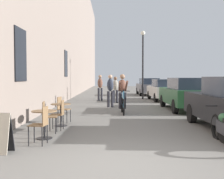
{
  "coord_description": "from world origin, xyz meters",
  "views": [
    {
      "loc": [
        -0.31,
        -4.68,
        1.57
      ],
      "look_at": [
        -0.19,
        10.92,
        0.87
      ],
      "focal_mm": 43.59,
      "sensor_mm": 36.0,
      "label": 1
    }
  ],
  "objects_px": {
    "cyclist_on_bicycle": "(123,95)",
    "street_lamp": "(143,56)",
    "cafe_chair_mid_toward_street": "(62,108)",
    "parked_car_third": "(164,90)",
    "pedestrian_mid": "(115,88)",
    "cafe_chair_near_toward_street": "(48,115)",
    "cafe_chair_near_toward_wall": "(41,123)",
    "parked_car_second": "(186,93)",
    "cafe_table_near": "(44,118)",
    "cafe_table_mid": "(61,110)",
    "cafe_chair_mid_toward_wall": "(59,113)",
    "pedestrian_far": "(100,86)",
    "pedestrian_near": "(110,89)",
    "parked_car_fourth": "(148,86)"
  },
  "relations": [
    {
      "from": "cyclist_on_bicycle",
      "to": "street_lamp",
      "type": "relative_size",
      "value": 0.36
    },
    {
      "from": "cafe_chair_mid_toward_street",
      "to": "parked_car_third",
      "type": "relative_size",
      "value": 0.22
    },
    {
      "from": "pedestrian_mid",
      "to": "parked_car_third",
      "type": "bearing_deg",
      "value": 26.94
    },
    {
      "from": "cafe_chair_near_toward_street",
      "to": "parked_car_third",
      "type": "height_order",
      "value": "parked_car_third"
    },
    {
      "from": "cafe_chair_near_toward_street",
      "to": "cafe_chair_near_toward_wall",
      "type": "height_order",
      "value": "same"
    },
    {
      "from": "cafe_chair_near_toward_wall",
      "to": "parked_car_second",
      "type": "distance_m",
      "value": 8.5
    },
    {
      "from": "cafe_chair_near_toward_wall",
      "to": "pedestrian_mid",
      "type": "xyz_separation_m",
      "value": [
        1.94,
        10.28,
        0.39
      ]
    },
    {
      "from": "cafe_table_near",
      "to": "cafe_table_mid",
      "type": "xyz_separation_m",
      "value": [
        0.09,
        1.82,
        0.0
      ]
    },
    {
      "from": "cafe_chair_near_toward_street",
      "to": "parked_car_second",
      "type": "height_order",
      "value": "parked_car_second"
    },
    {
      "from": "cafe_table_mid",
      "to": "pedestrian_mid",
      "type": "distance_m",
      "value": 8.08
    },
    {
      "from": "cafe_chair_mid_toward_wall",
      "to": "parked_car_second",
      "type": "relative_size",
      "value": 0.2
    },
    {
      "from": "pedestrian_mid",
      "to": "cafe_chair_near_toward_wall",
      "type": "bearing_deg",
      "value": -100.68
    },
    {
      "from": "pedestrian_mid",
      "to": "parked_car_second",
      "type": "distance_m",
      "value": 4.9
    },
    {
      "from": "parked_car_third",
      "to": "cyclist_on_bicycle",
      "type": "bearing_deg",
      "value": -115.59
    },
    {
      "from": "cafe_chair_near_toward_wall",
      "to": "cafe_chair_mid_toward_wall",
      "type": "xyz_separation_m",
      "value": [
        0.09,
        1.74,
        0.0
      ]
    },
    {
      "from": "pedestrian_mid",
      "to": "parked_car_third",
      "type": "relative_size",
      "value": 0.4
    },
    {
      "from": "cafe_table_near",
      "to": "cafe_table_mid",
      "type": "relative_size",
      "value": 1.0
    },
    {
      "from": "pedestrian_far",
      "to": "street_lamp",
      "type": "xyz_separation_m",
      "value": [
        3.04,
        1.3,
        2.13
      ]
    },
    {
      "from": "cafe_table_near",
      "to": "parked_car_third",
      "type": "bearing_deg",
      "value": 64.87
    },
    {
      "from": "parked_car_second",
      "to": "parked_car_third",
      "type": "relative_size",
      "value": 1.07
    },
    {
      "from": "pedestrian_near",
      "to": "cafe_chair_near_toward_street",
      "type": "bearing_deg",
      "value": -104.88
    },
    {
      "from": "cafe_chair_mid_toward_wall",
      "to": "pedestrian_near",
      "type": "bearing_deg",
      "value": 76.26
    },
    {
      "from": "pedestrian_near",
      "to": "cafe_chair_near_toward_wall",
      "type": "bearing_deg",
      "value": -101.48
    },
    {
      "from": "parked_car_second",
      "to": "pedestrian_far",
      "type": "bearing_deg",
      "value": 128.89
    },
    {
      "from": "cafe_table_near",
      "to": "cafe_chair_near_toward_wall",
      "type": "xyz_separation_m",
      "value": [
        0.08,
        -0.62,
        -0.0
      ]
    },
    {
      "from": "cafe_chair_near_toward_street",
      "to": "pedestrian_mid",
      "type": "distance_m",
      "value": 9.21
    },
    {
      "from": "pedestrian_mid",
      "to": "street_lamp",
      "type": "distance_m",
      "value": 4.27
    },
    {
      "from": "cafe_chair_mid_toward_wall",
      "to": "parked_car_third",
      "type": "relative_size",
      "value": 0.22
    },
    {
      "from": "pedestrian_near",
      "to": "parked_car_second",
      "type": "distance_m",
      "value": 3.87
    },
    {
      "from": "pedestrian_mid",
      "to": "parked_car_second",
      "type": "relative_size",
      "value": 0.37
    },
    {
      "from": "cafe_chair_mid_toward_wall",
      "to": "cafe_table_near",
      "type": "bearing_deg",
      "value": -98.66
    },
    {
      "from": "cafe_chair_mid_toward_street",
      "to": "parked_car_third",
      "type": "bearing_deg",
      "value": 59.05
    },
    {
      "from": "cafe_table_mid",
      "to": "cafe_chair_mid_toward_street",
      "type": "bearing_deg",
      "value": 96.14
    },
    {
      "from": "cafe_chair_near_toward_wall",
      "to": "cafe_chair_mid_toward_street",
      "type": "bearing_deg",
      "value": 91.01
    },
    {
      "from": "parked_car_second",
      "to": "parked_car_third",
      "type": "bearing_deg",
      "value": 90.13
    },
    {
      "from": "parked_car_fourth",
      "to": "cafe_chair_near_toward_wall",
      "type": "bearing_deg",
      "value": -105.78
    },
    {
      "from": "cyclist_on_bicycle",
      "to": "street_lamp",
      "type": "xyz_separation_m",
      "value": [
        1.83,
        7.81,
        2.3
      ]
    },
    {
      "from": "cafe_chair_mid_toward_street",
      "to": "parked_car_fourth",
      "type": "height_order",
      "value": "parked_car_fourth"
    },
    {
      "from": "cyclist_on_bicycle",
      "to": "parked_car_third",
      "type": "relative_size",
      "value": 0.43
    },
    {
      "from": "pedestrian_mid",
      "to": "cafe_chair_mid_toward_street",
      "type": "bearing_deg",
      "value": -105.58
    },
    {
      "from": "cyclist_on_bicycle",
      "to": "parked_car_second",
      "type": "bearing_deg",
      "value": 20.52
    },
    {
      "from": "cafe_chair_near_toward_wall",
      "to": "parked_car_fourth",
      "type": "relative_size",
      "value": 0.21
    },
    {
      "from": "cafe_chair_mid_toward_wall",
      "to": "cyclist_on_bicycle",
      "type": "distance_m",
      "value": 4.31
    },
    {
      "from": "cyclist_on_bicycle",
      "to": "cafe_chair_mid_toward_wall",
      "type": "bearing_deg",
      "value": -118.65
    },
    {
      "from": "cyclist_on_bicycle",
      "to": "pedestrian_mid",
      "type": "bearing_deg",
      "value": 92.58
    },
    {
      "from": "cafe_table_near",
      "to": "cafe_chair_near_toward_street",
      "type": "height_order",
      "value": "cafe_chair_near_toward_street"
    },
    {
      "from": "cafe_table_near",
      "to": "parked_car_second",
      "type": "xyz_separation_m",
      "value": [
        5.33,
        6.05,
        0.28
      ]
    },
    {
      "from": "pedestrian_far",
      "to": "cafe_table_mid",
      "type": "bearing_deg",
      "value": -95.51
    },
    {
      "from": "pedestrian_far",
      "to": "street_lamp",
      "type": "bearing_deg",
      "value": 23.21
    },
    {
      "from": "cafe_table_near",
      "to": "cyclist_on_bicycle",
      "type": "xyz_separation_m",
      "value": [
        2.23,
        4.89,
        0.29
      ]
    }
  ]
}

